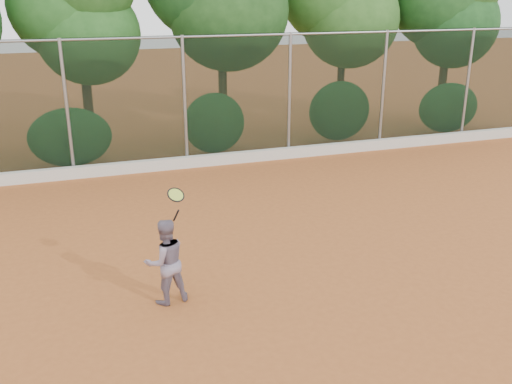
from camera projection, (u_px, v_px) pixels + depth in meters
name	position (u px, v px, depth m)	size (l,w,h in m)	color
ground	(275.00, 281.00, 9.53)	(80.00, 80.00, 0.00)	#A45626
concrete_curb	(189.00, 162.00, 15.57)	(24.00, 0.20, 0.30)	beige
tennis_player	(165.00, 262.00, 8.70)	(0.67, 0.52, 1.37)	slate
chainlink_fence	(185.00, 99.00, 15.16)	(24.09, 0.09, 3.50)	black
tennis_racket	(176.00, 197.00, 8.40)	(0.32, 0.30, 0.55)	black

